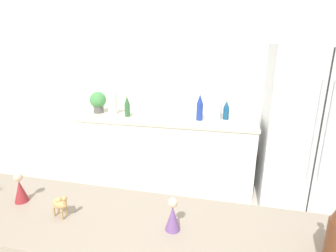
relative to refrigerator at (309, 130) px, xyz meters
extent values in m
cube|color=white|center=(-1.31, 0.39, 0.38)|extent=(8.00, 0.06, 2.55)
cube|color=silver|center=(-1.61, 0.06, -0.45)|extent=(2.14, 0.60, 0.89)
cube|color=beige|center=(-1.61, 0.06, 0.01)|extent=(2.17, 0.63, 0.03)
cube|color=silver|center=(0.00, 0.00, 0.00)|extent=(0.93, 0.68, 1.79)
cube|color=black|center=(0.00, -0.34, 0.00)|extent=(0.01, 0.01, 1.72)
cylinder|color=#B2B5BA|center=(-0.05, -0.36, 0.09)|extent=(0.02, 0.02, 0.99)
cylinder|color=#B2B5BA|center=(0.05, -0.36, 0.09)|extent=(0.02, 0.02, 0.99)
cube|color=gray|center=(-1.31, -2.02, 0.07)|extent=(2.15, 0.54, 0.03)
cylinder|color=#595451|center=(-2.54, 0.09, 0.07)|extent=(0.13, 0.13, 0.09)
sphere|color=#478E4C|center=(-2.54, 0.09, 0.20)|extent=(0.21, 0.21, 0.21)
cylinder|color=white|center=(-2.33, 0.06, 0.16)|extent=(0.12, 0.12, 0.27)
cylinder|color=navy|center=(-1.20, 0.03, 0.13)|extent=(0.08, 0.08, 0.20)
cone|color=navy|center=(-1.20, 0.03, 0.29)|extent=(0.07, 0.07, 0.11)
cylinder|color=gold|center=(-1.20, 0.03, 0.35)|extent=(0.03, 0.03, 0.01)
cylinder|color=#B2B7BC|center=(-0.98, 0.12, 0.12)|extent=(0.07, 0.07, 0.18)
cone|color=#B2B7BC|center=(-0.98, 0.12, 0.27)|extent=(0.06, 0.06, 0.10)
cylinder|color=gold|center=(-0.98, 0.12, 0.32)|extent=(0.02, 0.02, 0.01)
cylinder|color=navy|center=(-0.89, 0.14, 0.10)|extent=(0.07, 0.07, 0.14)
cone|color=navy|center=(-0.89, 0.14, 0.21)|extent=(0.07, 0.07, 0.08)
cylinder|color=gold|center=(-0.89, 0.14, 0.26)|extent=(0.02, 0.02, 0.01)
cylinder|color=#2D6033|center=(-2.10, 0.00, 0.11)|extent=(0.07, 0.07, 0.16)
cone|color=#2D6033|center=(-2.10, 0.00, 0.24)|extent=(0.06, 0.06, 0.09)
cylinder|color=gold|center=(-2.10, 0.00, 0.29)|extent=(0.02, 0.02, 0.01)
ellipsoid|color=tan|center=(-1.62, -2.06, 0.15)|extent=(0.09, 0.06, 0.04)
sphere|color=tan|center=(-1.62, -2.06, 0.17)|extent=(0.03, 0.03, 0.03)
cylinder|color=tan|center=(-1.58, -2.07, 0.17)|extent=(0.02, 0.02, 0.04)
sphere|color=tan|center=(-1.58, -2.07, 0.19)|extent=(0.02, 0.02, 0.02)
cylinder|color=tan|center=(-1.59, -2.06, 0.11)|extent=(0.01, 0.01, 0.05)
cylinder|color=tan|center=(-1.60, -2.08, 0.11)|extent=(0.01, 0.01, 0.05)
cylinder|color=tan|center=(-1.64, -2.04, 0.11)|extent=(0.01, 0.01, 0.05)
cylinder|color=tan|center=(-1.65, -2.07, 0.11)|extent=(0.01, 0.01, 0.05)
cone|color=maroon|center=(-1.90, -2.00, 0.14)|extent=(0.07, 0.07, 0.12)
sphere|color=beige|center=(-1.90, -2.00, 0.22)|extent=(0.04, 0.04, 0.04)
cone|color=#6B4784|center=(-1.08, -2.03, 0.14)|extent=(0.07, 0.07, 0.11)
sphere|color=beige|center=(-1.08, -2.03, 0.22)|extent=(0.04, 0.04, 0.04)
camera|label=1|loc=(-0.88, -2.99, 0.86)|focal=28.00mm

